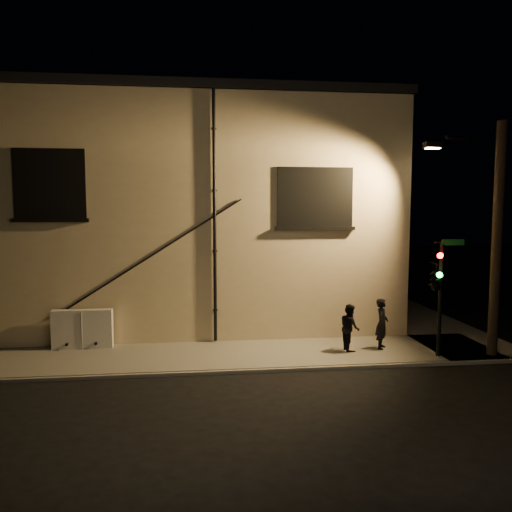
{
  "coord_description": "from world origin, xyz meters",
  "views": [
    {
      "loc": [
        -2.42,
        -13.63,
        4.62
      ],
      "look_at": [
        -0.56,
        1.8,
        3.13
      ],
      "focal_mm": 35.0,
      "sensor_mm": 36.0,
      "label": 1
    }
  ],
  "objects": [
    {
      "name": "ground",
      "position": [
        0.0,
        0.0,
        0.0
      ],
      "size": [
        90.0,
        90.0,
        0.0
      ],
      "primitive_type": "plane",
      "color": "black"
    },
    {
      "name": "sidewalk",
      "position": [
        1.22,
        4.39,
        0.06
      ],
      "size": [
        21.0,
        16.0,
        0.12
      ],
      "color": "#68645D",
      "rests_on": "ground"
    },
    {
      "name": "building",
      "position": [
        -3.0,
        8.99,
        4.4
      ],
      "size": [
        16.2,
        12.23,
        8.8
      ],
      "color": "#CBB791",
      "rests_on": "ground"
    },
    {
      "name": "utility_cabinet",
      "position": [
        -6.09,
        2.7,
        0.74
      ],
      "size": [
        1.9,
        0.32,
        1.25
      ],
      "primitive_type": "cube",
      "color": "silver",
      "rests_on": "sidewalk"
    },
    {
      "name": "pedestrian_a",
      "position": [
        3.48,
        1.5,
        0.93
      ],
      "size": [
        0.63,
        0.71,
        1.62
      ],
      "primitive_type": "imported",
      "rotation": [
        0.0,
        0.0,
        1.06
      ],
      "color": "black",
      "rests_on": "sidewalk"
    },
    {
      "name": "pedestrian_b",
      "position": [
        2.39,
        1.41,
        0.86
      ],
      "size": [
        0.59,
        0.74,
        1.48
      ],
      "primitive_type": "imported",
      "rotation": [
        0.0,
        0.0,
        1.61
      ],
      "color": "black",
      "rests_on": "sidewalk"
    },
    {
      "name": "traffic_signal",
      "position": [
        4.68,
        0.35,
        2.53
      ],
      "size": [
        1.34,
        2.11,
        3.57
      ],
      "color": "black",
      "rests_on": "sidewalk"
    },
    {
      "name": "streetlamp_pole",
      "position": [
        6.53,
        0.5,
        3.82
      ],
      "size": [
        2.03,
        1.39,
        7.21
      ],
      "color": "black",
      "rests_on": "ground"
    }
  ]
}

